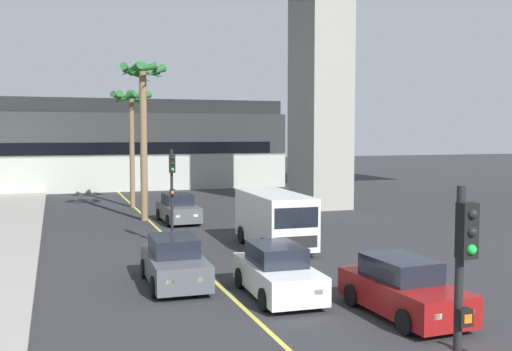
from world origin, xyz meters
name	(u,v)px	position (x,y,z in m)	size (l,w,h in m)	color
lane_stripe_center	(180,249)	(0.00, 24.00, 0.00)	(0.14, 56.00, 0.01)	#DBCC4C
pier_building_backdrop	(113,145)	(0.00, 53.43, 3.81)	(29.65, 8.04, 7.73)	#ADB2A8
car_queue_front	(178,209)	(1.43, 31.47, 0.72)	(1.91, 4.14, 1.56)	#4C5156
car_queue_second	(174,263)	(-1.34, 18.27, 0.72)	(1.92, 4.14, 1.56)	#4C5156
car_queue_third	(402,289)	(3.84, 13.07, 0.72)	(1.96, 4.16, 1.56)	maroon
car_queue_fourth	(277,273)	(1.33, 15.93, 0.72)	(1.95, 4.16, 1.56)	white
delivery_van	(274,218)	(3.84, 22.89, 1.29)	(2.25, 5.29, 2.36)	silver
traffic_light_median_near	(462,294)	(0.33, 6.17, 2.71)	(0.24, 0.37, 4.20)	black
traffic_light_median_far	(172,185)	(-0.22, 24.41, 2.71)	(0.24, 0.37, 4.20)	black
palm_tree_near_median	(143,97)	(-0.22, 32.70, 6.84)	(2.66, 2.67, 8.80)	brown
palm_tree_mid_median	(131,110)	(-0.10, 38.88, 6.40)	(2.71, 2.71, 7.69)	brown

